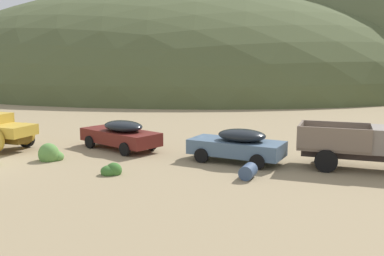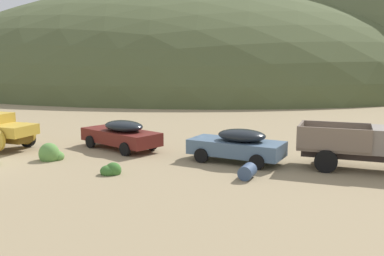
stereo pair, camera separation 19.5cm
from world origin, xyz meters
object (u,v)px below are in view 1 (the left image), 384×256
truck_primer_gray (383,147)px  oil_drum_tipped (248,171)px  car_chalk_blue (234,144)px  car_oxblood (118,134)px

truck_primer_gray → oil_drum_tipped: (-5.05, -3.33, -0.74)m
car_chalk_blue → truck_primer_gray: truck_primer_gray is taller
car_oxblood → oil_drum_tipped: car_oxblood is taller
car_oxblood → truck_primer_gray: size_ratio=0.83×
car_oxblood → truck_primer_gray: (12.95, 0.20, 0.21)m
car_chalk_blue → oil_drum_tipped: (1.35, -2.62, -0.52)m
car_oxblood → oil_drum_tipped: size_ratio=6.07×
truck_primer_gray → car_oxblood: bearing=179.2°
car_oxblood → car_chalk_blue: same height
car_oxblood → car_chalk_blue: (6.54, -0.52, -0.00)m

